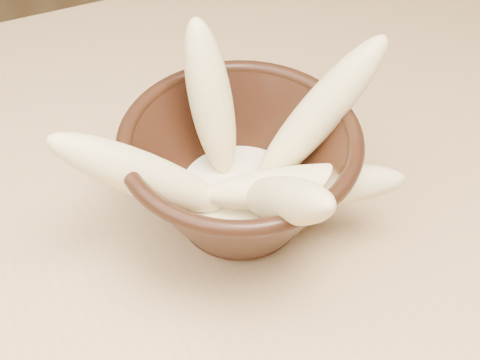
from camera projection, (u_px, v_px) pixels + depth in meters
name	position (u px, v px, depth m)	size (l,w,h in m)	color
table	(251.00, 281.00, 0.63)	(1.20, 0.80, 0.75)	tan
bowl	(240.00, 172.00, 0.54)	(0.19, 0.19, 0.10)	black
milk_puddle	(240.00, 194.00, 0.56)	(0.11, 0.11, 0.01)	#FDF6CB
banana_upright	(211.00, 99.00, 0.53)	(0.04, 0.04, 0.13)	#E2C885
banana_left	(142.00, 175.00, 0.50)	(0.04, 0.04, 0.15)	#E2C885
banana_right	(319.00, 113.00, 0.53)	(0.04, 0.04, 0.16)	#E2C885
banana_across	(304.00, 187.00, 0.52)	(0.04, 0.04, 0.16)	#E2C885
banana_front	(284.00, 200.00, 0.48)	(0.04, 0.04, 0.15)	#E2C885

